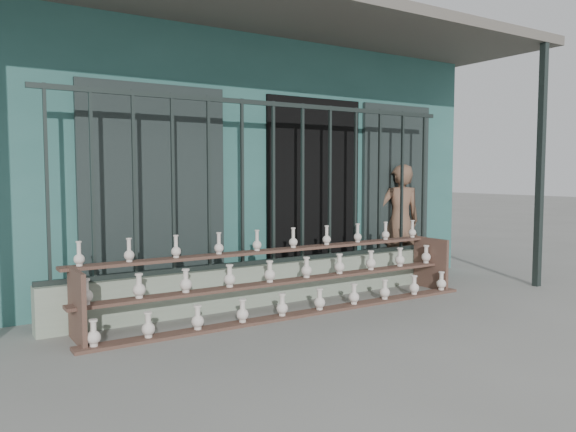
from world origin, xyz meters
TOP-DOWN VIEW (x-y plane):
  - ground at (0.00, 0.00)m, footprint 60.00×60.00m
  - workshop_building at (0.00, 4.23)m, footprint 7.40×6.60m
  - parapet_wall at (0.00, 1.30)m, footprint 5.00×0.20m
  - security_fence at (-0.00, 1.30)m, footprint 5.00×0.04m
  - shelf_rack at (-0.06, 0.89)m, footprint 4.50×0.68m
  - elderly_woman at (2.29, 1.67)m, footprint 0.68×0.57m

SIDE VIEW (x-z plane):
  - ground at x=0.00m, z-range 0.00..0.00m
  - parapet_wall at x=0.00m, z-range 0.00..0.45m
  - shelf_rack at x=-0.06m, z-range -0.07..0.78m
  - elderly_woman at x=2.29m, z-range 0.00..1.58m
  - security_fence at x=0.00m, z-range 0.45..2.25m
  - workshop_building at x=0.00m, z-range 0.02..3.23m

